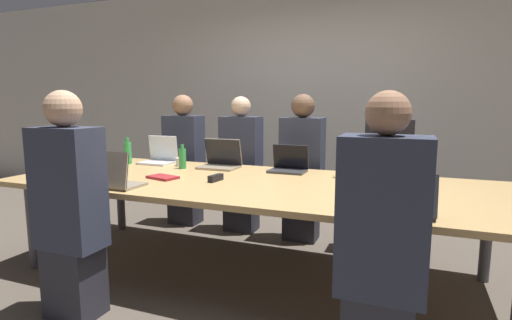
# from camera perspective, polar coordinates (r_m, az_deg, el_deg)

# --- Properties ---
(ground_plane) EXTENTS (24.00, 24.00, 0.00)m
(ground_plane) POSITION_cam_1_polar(r_m,az_deg,el_deg) (3.27, -0.85, -15.88)
(ground_plane) COLOR brown
(curtain_wall) EXTENTS (12.00, 0.06, 2.80)m
(curtain_wall) POSITION_cam_1_polar(r_m,az_deg,el_deg) (5.01, 8.51, 8.92)
(curtain_wall) COLOR beige
(curtain_wall) RESTS_ON ground_plane
(conference_table) EXTENTS (3.74, 1.41, 0.74)m
(conference_table) POSITION_cam_1_polar(r_m,az_deg,el_deg) (3.05, -0.88, -3.94)
(conference_table) COLOR tan
(conference_table) RESTS_ON ground_plane
(laptop_near_left) EXTENTS (0.37, 0.26, 0.26)m
(laptop_near_left) POSITION_cam_1_polar(r_m,az_deg,el_deg) (2.97, -19.94, -2.33)
(laptop_near_left) COLOR gray
(laptop_near_left) RESTS_ON conference_table
(person_near_left) EXTENTS (0.40, 0.24, 1.41)m
(person_near_left) POSITION_cam_1_polar(r_m,az_deg,el_deg) (2.71, -25.06, -6.46)
(person_near_left) COLOR #2D2D38
(person_near_left) RESTS_ON ground_plane
(laptop_far_midleft) EXTENTS (0.35, 0.26, 0.26)m
(laptop_far_midleft) POSITION_cam_1_polar(r_m,az_deg,el_deg) (3.66, -5.04, 0.06)
(laptop_far_midleft) COLOR gray
(laptop_far_midleft) RESTS_ON conference_table
(person_far_midleft) EXTENTS (0.40, 0.24, 1.39)m
(person_far_midleft) POSITION_cam_1_polar(r_m,az_deg,el_deg) (4.12, -2.13, -0.97)
(person_far_midleft) COLOR #2D2D38
(person_far_midleft) RESTS_ON ground_plane
(bottle_far_midleft) EXTENTS (0.07, 0.07, 0.22)m
(bottle_far_midleft) POSITION_cam_1_polar(r_m,az_deg,el_deg) (3.66, -10.47, 0.26)
(bottle_far_midleft) COLOR green
(bottle_far_midleft) RESTS_ON conference_table
(laptop_far_right) EXTENTS (0.36, 0.27, 0.28)m
(laptop_far_right) POSITION_cam_1_polar(r_m,az_deg,el_deg) (3.36, 18.20, -0.99)
(laptop_far_right) COLOR #B7B7BC
(laptop_far_right) RESTS_ON conference_table
(person_far_right) EXTENTS (0.40, 0.24, 1.41)m
(person_far_right) POSITION_cam_1_polar(r_m,az_deg,el_deg) (3.73, 18.33, -2.12)
(person_far_right) COLOR #2D2D38
(person_far_right) RESTS_ON ground_plane
(cup_far_right) EXTENTS (0.08, 0.08, 0.08)m
(cup_far_right) POSITION_cam_1_polar(r_m,az_deg,el_deg) (3.29, 23.11, -2.12)
(cup_far_right) COLOR red
(cup_far_right) RESTS_ON conference_table
(bottle_far_right) EXTENTS (0.08, 0.08, 0.27)m
(bottle_far_right) POSITION_cam_1_polar(r_m,az_deg,el_deg) (3.25, 12.61, -0.43)
(bottle_far_right) COLOR green
(bottle_far_right) RESTS_ON conference_table
(laptop_near_right) EXTENTS (0.34, 0.23, 0.24)m
(laptop_near_right) POSITION_cam_1_polar(r_m,az_deg,el_deg) (2.26, 20.17, -5.76)
(laptop_near_right) COLOR #333338
(laptop_near_right) RESTS_ON conference_table
(person_near_right) EXTENTS (0.40, 0.24, 1.39)m
(person_near_right) POSITION_cam_1_polar(r_m,az_deg,el_deg) (1.96, 17.50, -11.95)
(person_near_right) COLOR #2D2D38
(person_near_right) RESTS_ON ground_plane
(laptop_far_left) EXTENTS (0.32, 0.26, 0.27)m
(laptop_far_left) POSITION_cam_1_polar(r_m,az_deg,el_deg) (4.04, -13.55, 0.65)
(laptop_far_left) COLOR silver
(laptop_far_left) RESTS_ON conference_table
(person_far_left) EXTENTS (0.40, 0.24, 1.41)m
(person_far_left) POSITION_cam_1_polar(r_m,az_deg,el_deg) (4.44, -10.21, -0.21)
(person_far_left) COLOR #2D2D38
(person_far_left) RESTS_ON ground_plane
(cup_far_left) EXTENTS (0.09, 0.09, 0.08)m
(cup_far_left) POSITION_cam_1_polar(r_m,az_deg,el_deg) (3.83, -10.73, -0.25)
(cup_far_left) COLOR white
(cup_far_left) RESTS_ON conference_table
(bottle_far_left) EXTENTS (0.07, 0.07, 0.26)m
(bottle_far_left) POSITION_cam_1_polar(r_m,az_deg,el_deg) (4.07, -17.86, 1.03)
(bottle_far_left) COLOR green
(bottle_far_left) RESTS_ON conference_table
(laptop_far_center) EXTENTS (0.31, 0.22, 0.23)m
(laptop_far_center) POSITION_cam_1_polar(r_m,az_deg,el_deg) (3.45, 4.72, -0.56)
(laptop_far_center) COLOR #333338
(laptop_far_center) RESTS_ON conference_table
(person_far_center) EXTENTS (0.40, 0.24, 1.41)m
(person_far_center) POSITION_cam_1_polar(r_m,az_deg,el_deg) (3.86, 6.58, -1.42)
(person_far_center) COLOR #2D2D38
(person_far_center) RESTS_ON ground_plane
(stapler) EXTENTS (0.06, 0.15, 0.05)m
(stapler) POSITION_cam_1_polar(r_m,az_deg,el_deg) (3.05, -5.78, -2.57)
(stapler) COLOR black
(stapler) RESTS_ON conference_table
(notebook) EXTENTS (0.27, 0.20, 0.02)m
(notebook) POSITION_cam_1_polar(r_m,az_deg,el_deg) (3.23, -13.18, -2.42)
(notebook) COLOR maroon
(notebook) RESTS_ON conference_table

